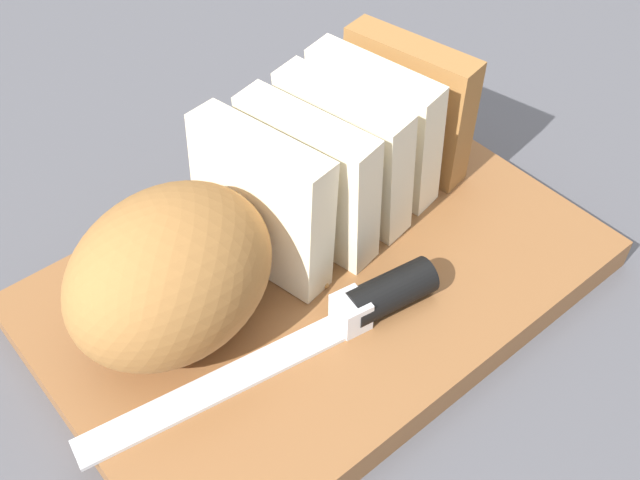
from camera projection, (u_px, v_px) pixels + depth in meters
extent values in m
plane|color=#4C4C51|center=(320.00, 292.00, 0.55)|extent=(3.00, 3.00, 0.00)
cube|color=brown|center=(320.00, 281.00, 0.54)|extent=(0.39, 0.27, 0.02)
ellipsoid|color=#996633|center=(171.00, 275.00, 0.46)|extent=(0.15, 0.12, 0.10)
cube|color=beige|center=(261.00, 202.00, 0.50)|extent=(0.05, 0.11, 0.11)
cube|color=beige|center=(308.00, 179.00, 0.52)|extent=(0.04, 0.11, 0.11)
cube|color=beige|center=(344.00, 153.00, 0.54)|extent=(0.04, 0.11, 0.11)
cube|color=beige|center=(374.00, 127.00, 0.56)|extent=(0.05, 0.11, 0.11)
cube|color=#996633|center=(407.00, 105.00, 0.58)|extent=(0.04, 0.11, 0.10)
cube|color=silver|center=(223.00, 384.00, 0.47)|extent=(0.19, 0.06, 0.00)
cylinder|color=black|center=(390.00, 292.00, 0.50)|extent=(0.07, 0.04, 0.03)
cube|color=silver|center=(351.00, 312.00, 0.49)|extent=(0.02, 0.03, 0.02)
sphere|color=#A8753D|center=(326.00, 286.00, 0.52)|extent=(0.00, 0.00, 0.00)
sphere|color=#A8753D|center=(349.00, 250.00, 0.54)|extent=(0.01, 0.01, 0.01)
sphere|color=#A8753D|center=(331.00, 222.00, 0.56)|extent=(0.01, 0.01, 0.01)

